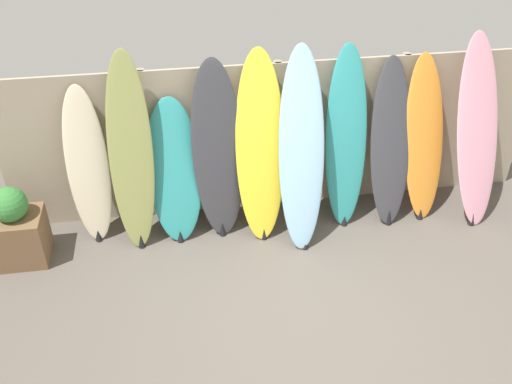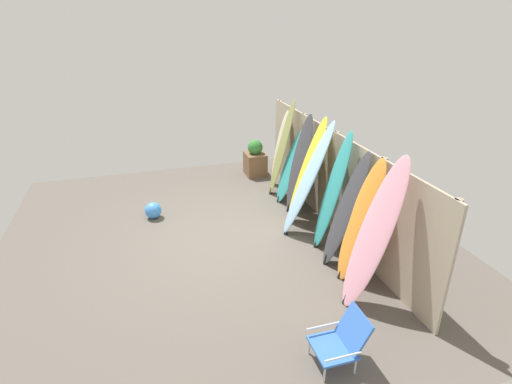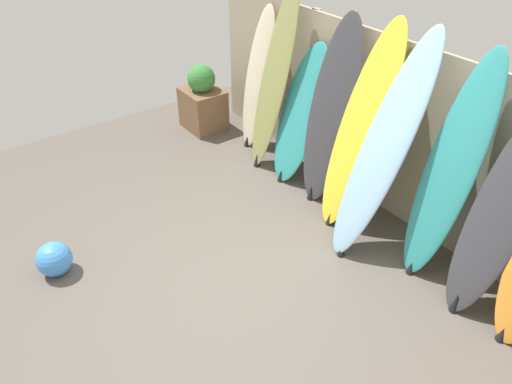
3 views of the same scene
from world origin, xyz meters
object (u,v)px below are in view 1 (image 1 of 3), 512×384
at_px(surfboard_yellow_4, 260,149).
at_px(surfboard_charcoal_7, 390,145).
at_px(surfboard_olive_1, 131,155).
at_px(surfboard_teal_2, 174,172).
at_px(surfboard_pink_9, 477,133).
at_px(planter_box, 17,230).
at_px(surfboard_cream_0, 88,167).
at_px(surfboard_orange_8, 424,140).
at_px(surfboard_teal_6, 346,140).
at_px(surfboard_skyblue_5, 302,151).
at_px(surfboard_charcoal_3, 218,152).

height_order(surfboard_yellow_4, surfboard_charcoal_7, surfboard_yellow_4).
relative_size(surfboard_olive_1, surfboard_teal_2, 1.36).
xyz_separation_m(surfboard_teal_2, surfboard_pink_9, (3.36, -0.14, 0.26)).
bearing_deg(planter_box, surfboard_yellow_4, 4.57).
bearing_deg(planter_box, surfboard_pink_9, 1.34).
height_order(surfboard_teal_2, surfboard_pink_9, surfboard_pink_9).
relative_size(surfboard_olive_1, surfboard_yellow_4, 1.04).
relative_size(surfboard_cream_0, surfboard_orange_8, 0.93).
xyz_separation_m(surfboard_teal_6, planter_box, (-3.57, -0.26, -0.62)).
relative_size(surfboard_yellow_4, surfboard_charcoal_7, 1.09).
xyz_separation_m(surfboard_cream_0, surfboard_orange_8, (3.71, -0.10, 0.06)).
height_order(surfboard_teal_2, surfboard_yellow_4, surfboard_yellow_4).
bearing_deg(surfboard_orange_8, surfboard_pink_9, -13.93).
height_order(surfboard_teal_2, planter_box, surfboard_teal_2).
bearing_deg(planter_box, surfboard_charcoal_7, 3.19).
relative_size(surfboard_cream_0, planter_box, 1.95).
bearing_deg(surfboard_cream_0, surfboard_pink_9, -3.13).
xyz_separation_m(surfboard_cream_0, planter_box, (-0.77, -0.35, -0.47)).
bearing_deg(surfboard_pink_9, surfboard_olive_1, 178.41).
height_order(surfboard_orange_8, surfboard_pink_9, surfboard_pink_9).
bearing_deg(surfboard_charcoal_7, surfboard_pink_9, -6.59).
xyz_separation_m(surfboard_yellow_4, surfboard_pink_9, (2.43, -0.09, 0.03)).
bearing_deg(surfboard_orange_8, surfboard_yellow_4, -178.63).
bearing_deg(surfboard_skyblue_5, surfboard_charcoal_3, 167.34).
relative_size(surfboard_teal_2, planter_box, 1.74).
relative_size(surfboard_yellow_4, surfboard_orange_8, 1.09).
relative_size(surfboard_olive_1, surfboard_pink_9, 1.01).
height_order(surfboard_teal_6, surfboard_charcoal_7, surfboard_teal_6).
bearing_deg(surfboard_pink_9, planter_box, -178.66).
distance_m(surfboard_teal_2, surfboard_orange_8, 2.81).
distance_m(surfboard_cream_0, surfboard_charcoal_7, 3.31).
bearing_deg(surfboard_skyblue_5, surfboard_teal_6, 20.03).
distance_m(surfboard_olive_1, surfboard_charcoal_7, 2.84).
xyz_separation_m(surfboard_yellow_4, surfboard_teal_6, (0.96, 0.05, 0.00)).
bearing_deg(surfboard_yellow_4, surfboard_charcoal_3, 174.56).
bearing_deg(surfboard_orange_8, surfboard_teal_6, 179.87).
height_order(surfboard_olive_1, surfboard_teal_6, surfboard_olive_1).
bearing_deg(surfboard_yellow_4, surfboard_olive_1, 179.42).
xyz_separation_m(surfboard_olive_1, surfboard_teal_6, (2.32, 0.03, -0.03)).
distance_m(surfboard_teal_2, surfboard_skyblue_5, 1.39).
distance_m(surfboard_charcoal_3, surfboard_pink_9, 2.88).
relative_size(surfboard_yellow_4, surfboard_skyblue_5, 0.98).
height_order(surfboard_yellow_4, surfboard_teal_6, same).
xyz_separation_m(surfboard_skyblue_5, surfboard_charcoal_7, (1.06, 0.17, -0.12)).
xyz_separation_m(surfboard_cream_0, surfboard_skyblue_5, (2.25, -0.29, 0.17)).
relative_size(surfboard_olive_1, surfboard_skyblue_5, 1.02).
xyz_separation_m(surfboard_cream_0, surfboard_charcoal_7, (3.31, -0.12, 0.05)).
height_order(surfboard_charcoal_3, surfboard_teal_6, surfboard_teal_6).
height_order(surfboard_teal_6, surfboard_pink_9, surfboard_pink_9).
distance_m(surfboard_olive_1, planter_box, 1.43).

